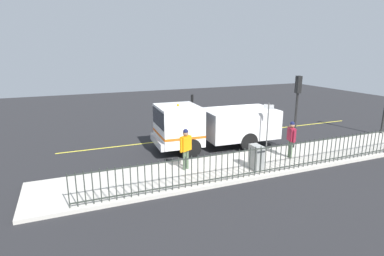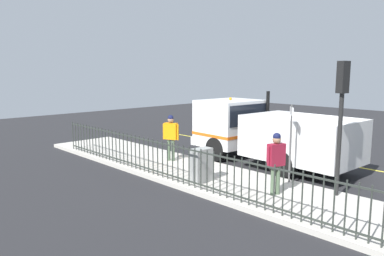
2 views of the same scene
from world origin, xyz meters
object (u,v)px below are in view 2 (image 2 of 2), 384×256
at_px(traffic_cone, 266,145).
at_px(street_sign, 291,134).
at_px(pedestrian_distant, 276,157).
at_px(utility_cabinet, 201,165).
at_px(work_truck, 262,129).
at_px(traffic_light_near, 342,101).
at_px(worker_standing, 171,133).

height_order(traffic_cone, street_sign, street_sign).
xyz_separation_m(pedestrian_distant, street_sign, (-1.33, -0.38, 0.43)).
bearing_deg(utility_cabinet, street_sign, 135.56).
bearing_deg(traffic_cone, utility_cabinet, 15.71).
distance_m(work_truck, pedestrian_distant, 4.13).
relative_size(work_truck, traffic_light_near, 1.80).
bearing_deg(street_sign, worker_standing, -79.96).
distance_m(traffic_light_near, street_sign, 1.94).
relative_size(worker_standing, pedestrian_distant, 1.01).
height_order(pedestrian_distant, traffic_light_near, traffic_light_near).
bearing_deg(utility_cabinet, worker_standing, -112.20).
bearing_deg(utility_cabinet, traffic_cone, -164.29).
relative_size(work_truck, traffic_cone, 11.43).
distance_m(pedestrian_distant, street_sign, 1.45).
height_order(work_truck, pedestrian_distant, work_truck).
relative_size(pedestrian_distant, traffic_light_near, 0.48).
distance_m(worker_standing, traffic_cone, 4.85).
bearing_deg(worker_standing, utility_cabinet, -48.50).
distance_m(worker_standing, traffic_light_near, 6.48).
bearing_deg(traffic_cone, worker_standing, -13.87).
height_order(worker_standing, traffic_light_near, traffic_light_near).
bearing_deg(worker_standing, pedestrian_distant, -32.03).
relative_size(worker_standing, street_sign, 0.73).
bearing_deg(work_truck, worker_standing, 140.88).
distance_m(worker_standing, pedestrian_distant, 5.08).
distance_m(work_truck, street_sign, 2.95).
bearing_deg(pedestrian_distant, traffic_light_near, 150.70).
bearing_deg(traffic_light_near, pedestrian_distant, 145.39).
relative_size(worker_standing, traffic_cone, 3.05).
distance_m(pedestrian_distant, utility_cabinet, 2.44).
relative_size(work_truck, worker_standing, 3.75).
xyz_separation_m(worker_standing, traffic_light_near, (-0.69, 6.25, 1.54)).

